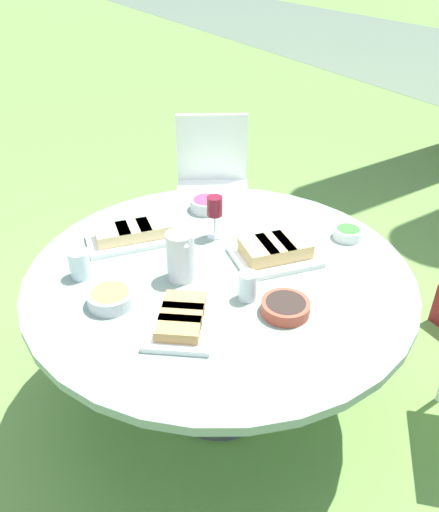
{
  "coord_description": "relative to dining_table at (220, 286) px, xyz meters",
  "views": [
    {
      "loc": [
        1.4,
        -0.75,
        1.8
      ],
      "look_at": [
        0.0,
        0.0,
        0.77
      ],
      "focal_mm": 35.0,
      "sensor_mm": 36.0,
      "label": 1
    }
  ],
  "objects": [
    {
      "name": "water_pitcher",
      "position": [
        -0.02,
        -0.15,
        0.18
      ],
      "size": [
        0.11,
        0.1,
        0.19
      ],
      "color": "silver",
      "rests_on": "dining_table"
    },
    {
      "name": "cup_water_far",
      "position": [
        -0.21,
        -0.48,
        0.14
      ],
      "size": [
        0.08,
        0.08,
        0.11
      ],
      "color": "silver",
      "rests_on": "dining_table"
    },
    {
      "name": "dining_table",
      "position": [
        0.0,
        0.0,
        0.0
      ],
      "size": [
        1.48,
        1.48,
        0.71
      ],
      "color": "#4C4C51",
      "rests_on": "ground_plane"
    },
    {
      "name": "platter_bread_main",
      "position": [
        -0.36,
        -0.21,
        0.12
      ],
      "size": [
        0.25,
        0.41,
        0.07
      ],
      "color": "white",
      "rests_on": "dining_table"
    },
    {
      "name": "platter_charcuterie",
      "position": [
        0.04,
        0.23,
        0.12
      ],
      "size": [
        0.29,
        0.36,
        0.08
      ],
      "color": "white",
      "rests_on": "dining_table"
    },
    {
      "name": "bowl_fries",
      "position": [
        0.01,
        -0.43,
        0.11
      ],
      "size": [
        0.16,
        0.16,
        0.05
      ],
      "color": "silver",
      "rests_on": "dining_table"
    },
    {
      "name": "chair_near_right",
      "position": [
        -1.14,
        0.57,
        -0.11
      ],
      "size": [
        0.57,
        0.58,
        0.89
      ],
      "color": "white",
      "rests_on": "ground_plane"
    },
    {
      "name": "cup_water_near",
      "position": [
        0.21,
        0.0,
        0.14
      ],
      "size": [
        0.07,
        0.07,
        0.11
      ],
      "color": "silver",
      "rests_on": "dining_table"
    },
    {
      "name": "bowl_dip_red",
      "position": [
        -0.46,
        0.18,
        0.11
      ],
      "size": [
        0.15,
        0.15,
        0.05
      ],
      "color": "silver",
      "rests_on": "dining_table"
    },
    {
      "name": "wine_glass",
      "position": [
        -0.23,
        0.1,
        0.22
      ],
      "size": [
        0.07,
        0.07,
        0.19
      ],
      "color": "silver",
      "rests_on": "dining_table"
    },
    {
      "name": "platter_sandwich_side",
      "position": [
        0.23,
        -0.27,
        0.11
      ],
      "size": [
        0.35,
        0.34,
        0.06
      ],
      "color": "white",
      "rests_on": "dining_table"
    },
    {
      "name": "bowl_salad",
      "position": [
        0.05,
        0.59,
        0.11
      ],
      "size": [
        0.12,
        0.12,
        0.05
      ],
      "color": "white",
      "rests_on": "dining_table"
    },
    {
      "name": "ground_plane",
      "position": [
        0.0,
        0.0,
        -0.63
      ],
      "size": [
        40.0,
        40.0,
        0.0
      ],
      "primitive_type": "plane",
      "color": "#668E42"
    },
    {
      "name": "bowl_olives",
      "position": [
        0.34,
        0.07,
        0.11
      ],
      "size": [
        0.17,
        0.17,
        0.05
      ],
      "color": "#B74733",
      "rests_on": "dining_table"
    }
  ]
}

